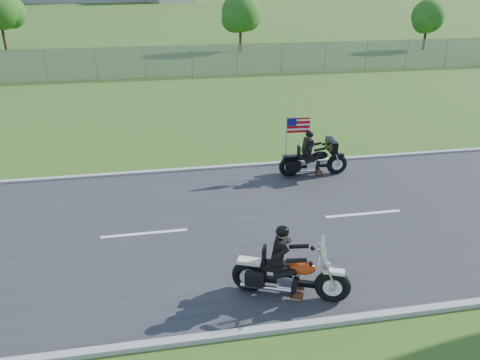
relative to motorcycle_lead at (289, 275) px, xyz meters
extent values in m
plane|color=#32551A|center=(-0.96, 3.07, -0.53)|extent=(420.00, 420.00, 0.00)
cube|color=#28282B|center=(-0.96, 3.07, -0.51)|extent=(120.00, 8.00, 0.04)
cube|color=#9E9B93|center=(-0.96, 7.12, -0.48)|extent=(120.00, 0.18, 0.12)
cube|color=#9E9B93|center=(-0.96, -0.98, -0.48)|extent=(120.00, 0.18, 0.12)
cube|color=gray|center=(-5.96, 23.07, 0.47)|extent=(60.00, 0.03, 2.00)
cylinder|color=#382316|center=(5.04, 33.07, 0.73)|extent=(0.22, 0.22, 2.52)
sphere|color=#174B14|center=(5.04, 33.07, 2.62)|extent=(3.20, 3.20, 3.20)
sphere|color=#174B14|center=(5.68, 33.55, 2.26)|extent=(2.40, 2.40, 2.40)
sphere|color=#174B14|center=(4.48, 32.67, 2.17)|extent=(2.24, 2.24, 2.24)
cylinder|color=#382316|center=(-14.96, 37.07, 0.87)|extent=(0.22, 0.22, 2.80)
sphere|color=#174B14|center=(-14.24, 37.61, 2.57)|extent=(2.70, 2.70, 2.70)
cylinder|color=#382316|center=(21.04, 31.07, 0.59)|extent=(0.22, 0.22, 2.24)
sphere|color=#174B14|center=(21.04, 31.07, 2.27)|extent=(2.80, 2.80, 2.80)
sphere|color=#174B14|center=(21.60, 31.49, 1.95)|extent=(2.10, 2.10, 2.10)
sphere|color=#174B14|center=(20.55, 30.72, 1.87)|extent=(1.96, 1.96, 1.96)
torus|color=black|center=(0.83, -0.34, -0.14)|extent=(0.76, 0.45, 0.75)
torus|color=black|center=(-0.76, 0.31, -0.14)|extent=(0.76, 0.45, 0.75)
ellipsoid|color=#BD360D|center=(0.24, -0.10, 0.22)|extent=(0.65, 0.51, 0.28)
cube|color=black|center=(-0.24, 0.10, 0.18)|extent=(0.63, 0.49, 0.12)
cube|color=black|center=(-0.20, 0.08, 0.58)|extent=(0.38, 0.47, 0.56)
sphere|color=black|center=(-0.15, 0.06, 1.01)|extent=(0.36, 0.36, 0.27)
cube|color=silver|center=(0.62, -0.25, 0.71)|extent=(0.21, 0.45, 0.40)
torus|color=black|center=(3.36, 5.98, -0.16)|extent=(0.71, 0.20, 0.70)
torus|color=black|center=(1.74, 6.05, -0.16)|extent=(0.71, 0.20, 0.70)
ellipsoid|color=black|center=(2.76, 6.00, 0.18)|extent=(0.55, 0.33, 0.27)
cube|color=black|center=(2.26, 6.03, 0.14)|extent=(0.54, 0.31, 0.11)
cube|color=black|center=(2.31, 6.03, 0.51)|extent=(0.25, 0.39, 0.52)
sphere|color=black|center=(2.36, 6.02, 0.92)|extent=(0.27, 0.27, 0.26)
cube|color=black|center=(3.12, 5.99, 0.51)|extent=(0.25, 0.77, 0.38)
cube|color=#B70C11|center=(2.04, 6.23, 1.18)|extent=(0.76, 0.06, 0.49)
camera|label=1|loc=(-2.40, -7.66, 5.66)|focal=35.00mm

